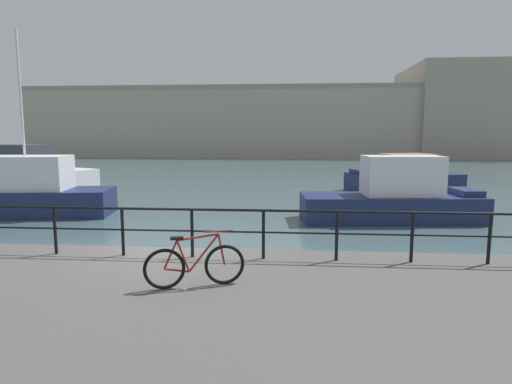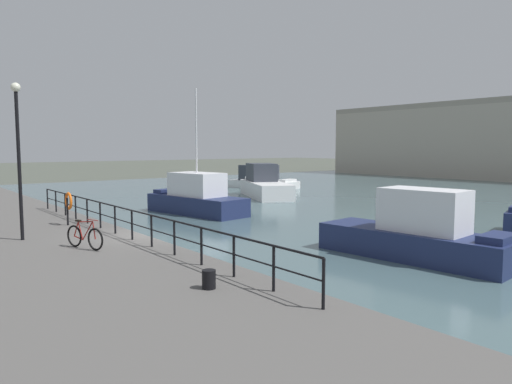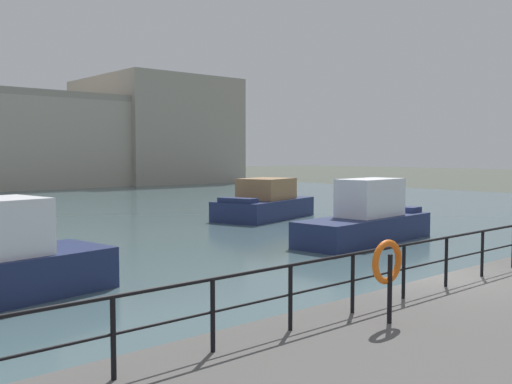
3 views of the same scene
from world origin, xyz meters
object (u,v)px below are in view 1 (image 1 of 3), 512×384
Objects in this scene: moored_cabin_cruiser at (25,192)px; moored_harbor_tender at (395,198)px; parked_bicycle at (195,265)px; harbor_building at (320,122)px; moored_red_daysailer at (38,171)px; moored_small_launch at (404,177)px.

moored_cabin_cruiser is 15.02m from moored_harbor_tender.
moored_cabin_cruiser is 4.40× the size of parked_bicycle.
harbor_building reaches higher than moored_red_daysailer.
moored_cabin_cruiser reaches higher than moored_red_daysailer.
moored_cabin_cruiser is at bearing 10.77° from moored_small_launch.
moored_small_launch is 19.82m from moored_cabin_cruiser.
moored_red_daysailer is 1.15× the size of moored_harbor_tender.
harbor_building is 9.37× the size of moored_cabin_cruiser.
moored_cabin_cruiser is at bearing 175.21° from moored_harbor_tender.
moored_harbor_tender is at bearing 179.69° from moored_red_daysailer.
moored_harbor_tender is (-2.57, -9.02, 0.07)m from moored_small_launch.
harbor_building is 40.74m from moored_small_launch.
harbor_building is at bearing 65.65° from parked_bicycle.
moored_cabin_cruiser is at bearing 114.74° from parked_bicycle.
harbor_building is at bearing 84.77° from moored_harbor_tender.
moored_small_launch is 20.66m from parked_bicycle.
parked_bicycle is at bearing -95.50° from harbor_building.
moored_cabin_cruiser is at bearing -106.90° from harbor_building.
parked_bicycle is (14.62, -19.42, 0.16)m from moored_red_daysailer.
moored_small_launch is at bearing -161.54° from moored_cabin_cruiser.
parked_bicycle is at bearing 151.75° from moored_red_daysailer.
moored_red_daysailer is at bearing 108.13° from parked_bicycle.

